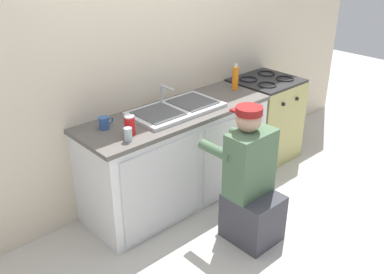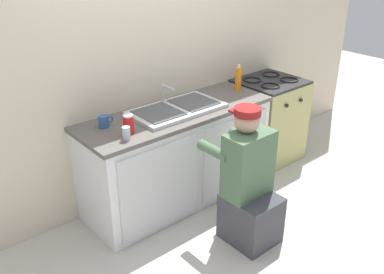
{
  "view_description": "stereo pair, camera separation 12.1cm",
  "coord_description": "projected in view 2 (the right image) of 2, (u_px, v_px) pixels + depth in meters",
  "views": [
    {
      "loc": [
        -2.17,
        -2.26,
        2.24
      ],
      "look_at": [
        0.0,
        0.1,
        0.69
      ],
      "focal_mm": 40.0,
      "sensor_mm": 36.0,
      "label": 1
    },
    {
      "loc": [
        -2.08,
        -2.34,
        2.24
      ],
      "look_at": [
        0.0,
        0.1,
        0.69
      ],
      "focal_mm": 40.0,
      "sensor_mm": 36.0,
      "label": 2
    }
  ],
  "objects": [
    {
      "name": "soda_cup_red",
      "position": [
        128.0,
        124.0,
        3.19
      ],
      "size": [
        0.08,
        0.08,
        0.15
      ],
      "color": "red",
      "rests_on": "countertop"
    },
    {
      "name": "water_glass",
      "position": [
        126.0,
        133.0,
        3.11
      ],
      "size": [
        0.06,
        0.06,
        0.1
      ],
      "color": "#ADC6CC",
      "rests_on": "countertop"
    },
    {
      "name": "coffee_mug",
      "position": [
        104.0,
        121.0,
        3.3
      ],
      "size": [
        0.13,
        0.08,
        0.09
      ],
      "color": "#335699",
      "rests_on": "countertop"
    },
    {
      "name": "soap_bottle_orange",
      "position": [
        238.0,
        78.0,
        4.06
      ],
      "size": [
        0.06,
        0.06,
        0.25
      ],
      "color": "orange",
      "rests_on": "countertop"
    },
    {
      "name": "back_wall",
      "position": [
        151.0,
        58.0,
        3.7
      ],
      "size": [
        6.0,
        0.1,
        2.5
      ],
      "primitive_type": "cube",
      "color": "beige",
      "rests_on": "ground_plane"
    },
    {
      "name": "sink_double_basin",
      "position": [
        177.0,
        109.0,
        3.62
      ],
      "size": [
        0.8,
        0.44,
        0.19
      ],
      "color": "silver",
      "rests_on": "countertop"
    },
    {
      "name": "counter_cabinet",
      "position": [
        178.0,
        158.0,
        3.81
      ],
      "size": [
        1.72,
        0.62,
        0.83
      ],
      "color": "white",
      "rests_on": "ground_plane"
    },
    {
      "name": "plumber_person",
      "position": [
        249.0,
        188.0,
        3.29
      ],
      "size": [
        0.42,
        0.61,
        1.1
      ],
      "color": "#3F3F47",
      "rests_on": "ground_plane"
    },
    {
      "name": "stove_range",
      "position": [
        267.0,
        120.0,
        4.52
      ],
      "size": [
        0.64,
        0.62,
        0.89
      ],
      "color": "tan",
      "rests_on": "ground_plane"
    },
    {
      "name": "countertop",
      "position": [
        177.0,
        113.0,
        3.63
      ],
      "size": [
        1.76,
        0.62,
        0.04
      ],
      "primitive_type": "cube",
      "color": "#5B5651",
      "rests_on": "counter_cabinet"
    },
    {
      "name": "ground_plane",
      "position": [
        199.0,
        211.0,
        3.79
      ],
      "size": [
        12.0,
        12.0,
        0.0
      ],
      "primitive_type": "plane",
      "color": "beige"
    }
  ]
}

